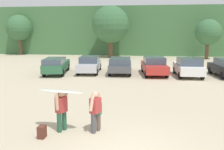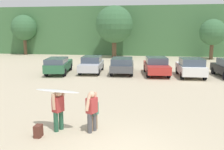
{
  "view_description": "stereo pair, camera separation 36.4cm",
  "coord_description": "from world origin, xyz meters",
  "px_view_note": "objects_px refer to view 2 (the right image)",
  "views": [
    {
      "loc": [
        0.57,
        -7.64,
        3.86
      ],
      "look_at": [
        -1.36,
        6.77,
        1.21
      ],
      "focal_mm": 40.02,
      "sensor_mm": 36.0,
      "label": 1
    },
    {
      "loc": [
        0.93,
        -7.59,
        3.86
      ],
      "look_at": [
        -1.36,
        6.77,
        1.21
      ],
      "focal_mm": 40.02,
      "sensor_mm": 36.0,
      "label": 2
    }
  ],
  "objects_px": {
    "parked_car_red": "(156,66)",
    "parked_car_white": "(191,67)",
    "parked_car_silver": "(92,64)",
    "surfboard_white": "(57,91)",
    "person_adult": "(58,108)",
    "parked_car_dark_gray": "(122,65)",
    "parked_car_forest_green": "(58,65)",
    "person_child": "(94,112)",
    "backpack_dropped": "(38,131)",
    "person_companion": "(92,109)"
  },
  "relations": [
    {
      "from": "person_adult",
      "to": "person_child",
      "type": "relative_size",
      "value": 1.23
    },
    {
      "from": "parked_car_forest_green",
      "to": "parked_car_dark_gray",
      "type": "height_order",
      "value": "parked_car_forest_green"
    },
    {
      "from": "backpack_dropped",
      "to": "parked_car_silver",
      "type": "bearing_deg",
      "value": 95.66
    },
    {
      "from": "parked_car_white",
      "to": "person_companion",
      "type": "bearing_deg",
      "value": 153.46
    },
    {
      "from": "person_adult",
      "to": "backpack_dropped",
      "type": "relative_size",
      "value": 3.54
    },
    {
      "from": "parked_car_forest_green",
      "to": "surfboard_white",
      "type": "distance_m",
      "value": 13.09
    },
    {
      "from": "surfboard_white",
      "to": "person_adult",
      "type": "bearing_deg",
      "value": -173.35
    },
    {
      "from": "parked_car_silver",
      "to": "surfboard_white",
      "type": "relative_size",
      "value": 2.37
    },
    {
      "from": "parked_car_white",
      "to": "parked_car_dark_gray",
      "type": "bearing_deg",
      "value": 80.16
    },
    {
      "from": "parked_car_white",
      "to": "parked_car_forest_green",
      "type": "bearing_deg",
      "value": 88.02
    },
    {
      "from": "person_companion",
      "to": "parked_car_forest_green",
      "type": "bearing_deg",
      "value": -39.11
    },
    {
      "from": "parked_car_silver",
      "to": "person_child",
      "type": "bearing_deg",
      "value": -170.8
    },
    {
      "from": "person_adult",
      "to": "backpack_dropped",
      "type": "xyz_separation_m",
      "value": [
        -0.51,
        -0.7,
        -0.67
      ]
    },
    {
      "from": "parked_car_dark_gray",
      "to": "person_adult",
      "type": "distance_m",
      "value": 13.12
    },
    {
      "from": "parked_car_red",
      "to": "parked_car_white",
      "type": "relative_size",
      "value": 1.19
    },
    {
      "from": "person_adult",
      "to": "person_companion",
      "type": "height_order",
      "value": "person_adult"
    },
    {
      "from": "parked_car_red",
      "to": "parked_car_silver",
      "type": "bearing_deg",
      "value": 80.82
    },
    {
      "from": "parked_car_dark_gray",
      "to": "parked_car_red",
      "type": "height_order",
      "value": "parked_car_red"
    },
    {
      "from": "parked_car_forest_green",
      "to": "parked_car_silver",
      "type": "distance_m",
      "value": 2.98
    },
    {
      "from": "parked_car_silver",
      "to": "backpack_dropped",
      "type": "bearing_deg",
      "value": -179.1
    },
    {
      "from": "parked_car_forest_green",
      "to": "parked_car_red",
      "type": "xyz_separation_m",
      "value": [
        8.59,
        0.79,
        -0.01
      ]
    },
    {
      "from": "parked_car_silver",
      "to": "parked_car_dark_gray",
      "type": "height_order",
      "value": "parked_car_silver"
    },
    {
      "from": "backpack_dropped",
      "to": "surfboard_white",
      "type": "bearing_deg",
      "value": 54.92
    },
    {
      "from": "person_child",
      "to": "backpack_dropped",
      "type": "bearing_deg",
      "value": 52.47
    },
    {
      "from": "parked_car_dark_gray",
      "to": "parked_car_red",
      "type": "xyz_separation_m",
      "value": [
        2.97,
        -0.08,
        -0.01
      ]
    },
    {
      "from": "parked_car_forest_green",
      "to": "person_child",
      "type": "distance_m",
      "value": 13.37
    },
    {
      "from": "parked_car_silver",
      "to": "person_adult",
      "type": "xyz_separation_m",
      "value": [
        1.9,
        -13.3,
        0.14
      ]
    },
    {
      "from": "person_adult",
      "to": "parked_car_red",
      "type": "bearing_deg",
      "value": -82.08
    },
    {
      "from": "backpack_dropped",
      "to": "parked_car_red",
      "type": "bearing_deg",
      "value": 72.11
    },
    {
      "from": "person_adult",
      "to": "backpack_dropped",
      "type": "bearing_deg",
      "value": 78.54
    },
    {
      "from": "backpack_dropped",
      "to": "person_adult",
      "type": "bearing_deg",
      "value": 53.87
    },
    {
      "from": "backpack_dropped",
      "to": "parked_car_forest_green",
      "type": "bearing_deg",
      "value": 107.85
    },
    {
      "from": "parked_car_red",
      "to": "backpack_dropped",
      "type": "xyz_separation_m",
      "value": [
        -4.43,
        -13.71,
        -0.56
      ]
    },
    {
      "from": "parked_car_white",
      "to": "backpack_dropped",
      "type": "height_order",
      "value": "parked_car_white"
    },
    {
      "from": "parked_car_forest_green",
      "to": "surfboard_white",
      "type": "bearing_deg",
      "value": -168.48
    },
    {
      "from": "parked_car_forest_green",
      "to": "parked_car_dark_gray",
      "type": "distance_m",
      "value": 5.68
    },
    {
      "from": "parked_car_red",
      "to": "person_adult",
      "type": "height_order",
      "value": "person_adult"
    },
    {
      "from": "parked_car_red",
      "to": "parked_car_white",
      "type": "distance_m",
      "value": 2.86
    },
    {
      "from": "parked_car_dark_gray",
      "to": "backpack_dropped",
      "type": "relative_size",
      "value": 10.58
    },
    {
      "from": "parked_car_white",
      "to": "person_adult",
      "type": "xyz_separation_m",
      "value": [
        -6.71,
        -12.38,
        0.08
      ]
    },
    {
      "from": "parked_car_forest_green",
      "to": "parked_car_red",
      "type": "bearing_deg",
      "value": -94.05
    },
    {
      "from": "parked_car_silver",
      "to": "person_adult",
      "type": "height_order",
      "value": "person_adult"
    },
    {
      "from": "person_companion",
      "to": "surfboard_white",
      "type": "relative_size",
      "value": 0.82
    },
    {
      "from": "parked_car_silver",
      "to": "person_companion",
      "type": "xyz_separation_m",
      "value": [
        3.2,
        -13.22,
        0.13
      ]
    },
    {
      "from": "parked_car_silver",
      "to": "surfboard_white",
      "type": "distance_m",
      "value": 13.45
    },
    {
      "from": "parked_car_silver",
      "to": "person_child",
      "type": "height_order",
      "value": "parked_car_silver"
    },
    {
      "from": "parked_car_dark_gray",
      "to": "person_companion",
      "type": "height_order",
      "value": "person_companion"
    },
    {
      "from": "person_companion",
      "to": "backpack_dropped",
      "type": "relative_size",
      "value": 3.53
    },
    {
      "from": "person_child",
      "to": "person_adult",
      "type": "bearing_deg",
      "value": 36.2
    },
    {
      "from": "surfboard_white",
      "to": "backpack_dropped",
      "type": "height_order",
      "value": "surfboard_white"
    }
  ]
}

